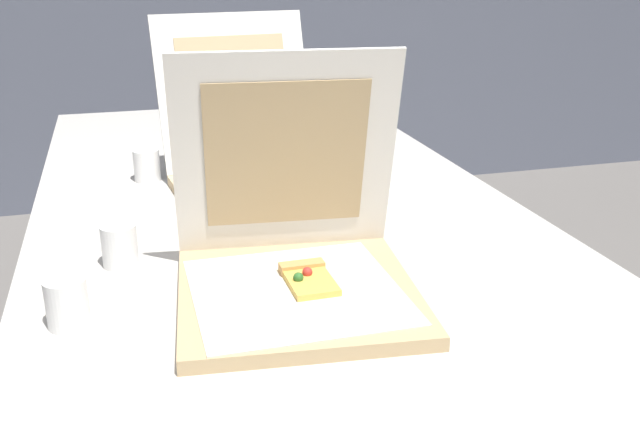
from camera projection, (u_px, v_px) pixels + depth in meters
table at (288, 240)px, 1.44m from camera, size 0.99×2.27×0.73m
pizza_box_front at (295, 262)px, 1.11m from camera, size 0.39×0.40×0.37m
pizza_box_middle at (259, 169)px, 1.57m from camera, size 0.40×0.49×0.37m
cup_white_near_center at (120, 246)px, 1.21m from camera, size 0.06×0.06×0.07m
cup_white_near_left at (67, 303)px, 1.02m from camera, size 0.06×0.06×0.07m
cup_white_far at (147, 165)px, 1.66m from camera, size 0.06×0.06×0.07m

